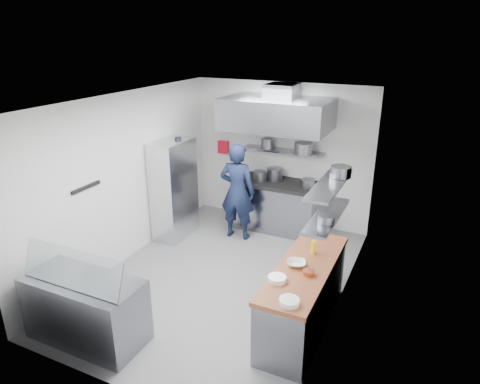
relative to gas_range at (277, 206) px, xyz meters
The scene contains 36 objects.
floor 2.15m from the gas_range, 92.73° to the right, with size 5.00×5.00×0.00m, color slate.
ceiling 3.15m from the gas_range, 92.73° to the right, with size 5.00×5.00×0.00m, color silver.
wall_back 1.04m from the gas_range, 104.04° to the left, with size 3.60×0.02×2.80m, color white.
wall_front 4.70m from the gas_range, 91.25° to the right, with size 3.60×0.02×2.80m, color white.
wall_left 2.99m from the gas_range, 132.14° to the right, with size 5.00×0.02×2.80m, color white.
wall_right 2.86m from the gas_range, 51.01° to the right, with size 5.00×0.02×2.80m, color white.
gas_range is the anchor object (origin of this frame).
cooktop 0.48m from the gas_range, ahead, with size 1.57×0.78×0.06m, color black.
stock_pot_left 0.70m from the gas_range, 165.73° to the right, with size 0.25×0.25×0.20m, color slate.
stock_pot_mid 0.65m from the gas_range, 137.32° to the left, with size 0.31×0.31×0.24m, color slate.
stock_pot_right 0.85m from the gas_range, ahead, with size 0.25×0.25×0.16m, color slate.
over_range_shelf 1.10m from the gas_range, 90.00° to the left, with size 1.60×0.30×0.04m, color gray.
shelf_pot_a 1.25m from the gas_range, 141.63° to the left, with size 0.26×0.26×0.18m, color slate.
shelf_pot_b 1.28m from the gas_range, 10.75° to the left, with size 0.33×0.33×0.22m, color slate.
extractor_hood 1.86m from the gas_range, 90.00° to the right, with size 1.90×1.15×0.55m, color gray.
hood_duct 2.23m from the gas_range, 90.00° to the left, with size 0.55×0.55×0.24m, color slate.
red_firebox 1.70m from the gas_range, 165.86° to the left, with size 0.22×0.10×0.26m, color red.
chef 0.99m from the gas_range, 127.34° to the right, with size 0.67×0.44×1.82m, color #121B37.
wire_rack 2.04m from the gas_range, 145.23° to the right, with size 0.50×0.90×1.85m, color silver.
rack_bin_a 2.06m from the gas_range, 143.43° to the right, with size 0.14×0.18×0.16m, color white.
rack_bin_b 1.94m from the gas_range, 158.77° to the right, with size 0.15×0.19×0.17m, color yellow.
rack_jar 2.30m from the gas_range, 148.07° to the right, with size 0.12×0.12×0.18m, color black.
knife_strip 3.70m from the gas_range, 122.01° to the right, with size 0.04×0.55×0.05m, color black.
prep_counter_base 3.03m from the gas_range, 62.93° to the right, with size 0.62×2.00×0.84m, color gray.
prep_counter_top 3.06m from the gas_range, 62.93° to the right, with size 0.65×2.04×0.06m, color brown.
plate_stack_a 3.87m from the gas_range, 67.65° to the right, with size 0.23×0.23×0.06m, color white.
plate_stack_b 3.43m from the gas_range, 69.64° to the right, with size 0.22×0.22×0.06m, color white.
copper_pan 3.28m from the gas_range, 62.86° to the right, with size 0.14×0.14×0.06m, color #C35837.
squeeze_bottle 2.77m from the gas_range, 59.54° to the right, with size 0.06×0.06×0.18m, color yellow.
mixing_bowl 3.06m from the gas_range, 65.06° to the right, with size 0.24×0.24×0.06m, color white.
wall_shelf_lower 3.04m from the gas_range, 57.31° to the right, with size 0.30×1.30×0.04m, color gray.
wall_shelf_upper 3.21m from the gas_range, 57.31° to the right, with size 0.30×1.30×0.04m, color gray.
shelf_pot_c 3.29m from the gas_range, 59.03° to the right, with size 0.20×0.20×0.10m, color slate.
shelf_pot_d 3.08m from the gas_range, 52.75° to the right, with size 0.26×0.26×0.14m, color slate.
display_case 4.22m from the gas_range, 103.79° to the right, with size 1.50×0.70×0.85m, color gray.
display_glass 4.38m from the gas_range, 103.41° to the right, with size 1.47×0.02×0.45m, color silver.
Camera 1 is at (2.75, -5.23, 3.69)m, focal length 32.00 mm.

